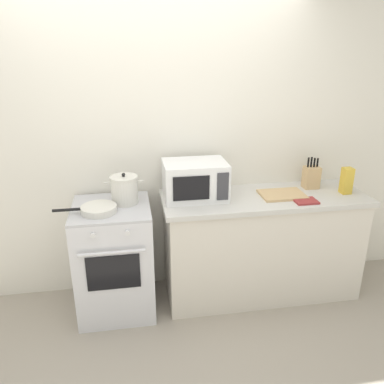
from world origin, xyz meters
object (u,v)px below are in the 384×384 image
stove (115,259)px  cutting_board (282,195)px  microwave (195,180)px  stock_pot (124,190)px  pasta_box (347,181)px  frying_pan (98,209)px  knife_block (311,177)px  oven_mitt (306,201)px

stove → cutting_board: size_ratio=2.56×
cutting_board → microwave: bearing=173.8°
stock_pot → pasta_box: 1.82m
stock_pot → microwave: size_ratio=0.60×
stove → microwave: (0.67, 0.08, 0.61)m
frying_pan → microwave: (0.76, 0.17, 0.12)m
frying_pan → microwave: size_ratio=0.93×
stock_pot → cutting_board: 1.28m
microwave → pasta_box: size_ratio=2.27×
stock_pot → microwave: microwave is taller
knife_block → pasta_box: knife_block is taller
stock_pot → frying_pan: size_ratio=0.64×
frying_pan → pasta_box: 2.02m
knife_block → stove: bearing=-175.3°
stock_pot → knife_block: knife_block is taller
frying_pan → oven_mitt: (1.61, -0.07, -0.02)m
pasta_box → cutting_board: bearing=176.8°
oven_mitt → cutting_board: bearing=129.4°
knife_block → oven_mitt: bearing=-121.1°
cutting_board → pasta_box: 0.55m
microwave → pasta_box: microwave is taller
stove → frying_pan: 0.50m
microwave → pasta_box: bearing=-4.9°
microwave → cutting_board: (0.72, -0.08, -0.14)m
stock_pot → oven_mitt: (1.41, -0.22, -0.10)m
stove → frying_pan: bearing=-132.9°
cutting_board → pasta_box: bearing=-3.2°
knife_block → oven_mitt: knife_block is taller
microwave → knife_block: (1.03, 0.06, -0.05)m
cutting_board → pasta_box: size_ratio=1.64×
knife_block → frying_pan: bearing=-172.5°
microwave → oven_mitt: size_ratio=2.78×
stock_pot → cutting_board: size_ratio=0.83×
knife_block → cutting_board: bearing=-155.9°
cutting_board → oven_mitt: 0.21m
pasta_box → oven_mitt: bearing=-162.5°
knife_block → pasta_box: 0.29m
stove → pasta_box: (1.93, -0.03, 0.57)m
pasta_box → knife_block: bearing=143.6°
pasta_box → stove: bearing=179.1°
frying_pan → cutting_board: (1.48, 0.09, -0.02)m
microwave → knife_block: microwave is taller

